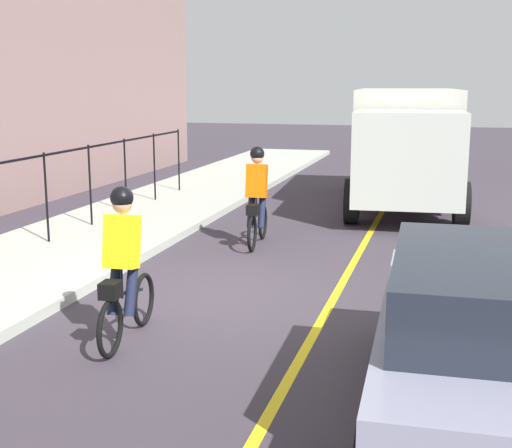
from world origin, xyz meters
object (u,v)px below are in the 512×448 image
cyclist_lead (257,197)px  box_truck_background (407,142)px  patrol_sedan (487,337)px  cyclist_follow (123,266)px

cyclist_lead → box_truck_background: size_ratio=0.27×
cyclist_lead → patrol_sedan: (-6.12, -3.73, -0.09)m
cyclist_lead → patrol_sedan: 7.16m
cyclist_follow → box_truck_background: bearing=-18.1°
cyclist_lead → cyclist_follow: size_ratio=1.00×
cyclist_follow → box_truck_background: (10.23, -2.47, 0.64)m
box_truck_background → cyclist_follow: bearing=-17.9°
box_truck_background → cyclist_lead: bearing=-28.5°
cyclist_lead → patrol_sedan: bearing=-153.2°
cyclist_follow → patrol_sedan: bearing=-109.2°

